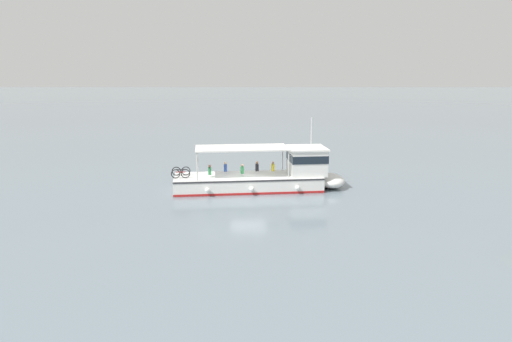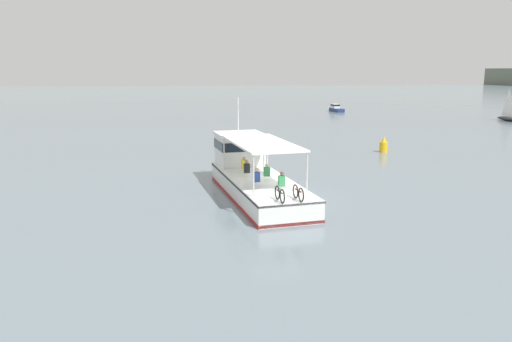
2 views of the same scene
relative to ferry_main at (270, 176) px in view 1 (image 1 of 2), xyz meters
The scene contains 2 objects.
ground_plane 2.24m from the ferry_main, 38.31° to the left, with size 400.00×400.00×0.00m, color slate.
ferry_main is the anchor object (origin of this frame).
Camera 1 is at (-0.81, 32.84, 8.81)m, focal length 33.04 mm.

